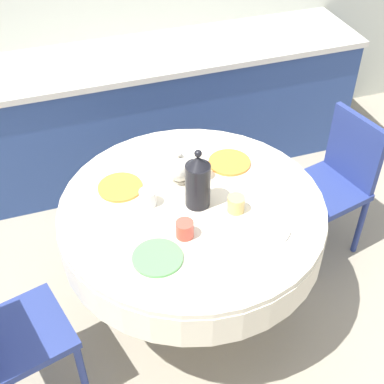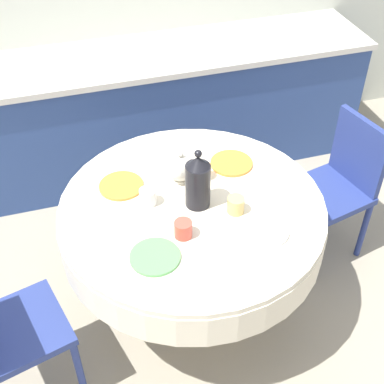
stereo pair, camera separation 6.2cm
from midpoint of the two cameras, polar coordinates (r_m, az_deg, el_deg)
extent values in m
plane|color=#9E937F|center=(3.12, 0.58, -11.88)|extent=(12.00, 12.00, 0.00)
cube|color=#2D4784|center=(3.81, -5.51, 8.05)|extent=(3.20, 0.60, 0.85)
cube|color=beige|center=(3.59, -5.97, 14.00)|extent=(3.24, 0.64, 0.04)
cylinder|color=brown|center=(3.10, 0.58, -11.66)|extent=(0.44, 0.44, 0.04)
cylinder|color=brown|center=(2.88, 0.62, -8.28)|extent=(0.11, 0.11, 0.52)
cylinder|color=silver|center=(2.63, 0.67, -3.30)|extent=(1.29, 1.29, 0.18)
cylinder|color=silver|center=(2.56, 0.69, -1.62)|extent=(1.28, 1.28, 0.03)
cube|color=navy|center=(3.20, 14.81, -0.14)|extent=(0.48, 0.48, 0.04)
cube|color=navy|center=(3.18, 17.96, 4.06)|extent=(0.12, 0.38, 0.42)
cylinder|color=navy|center=(3.18, 13.80, -6.18)|extent=(0.04, 0.04, 0.43)
cylinder|color=navy|center=(3.35, 9.94, -2.41)|extent=(0.04, 0.04, 0.43)
cylinder|color=navy|center=(3.38, 18.33, -3.85)|extent=(0.04, 0.04, 0.43)
cylinder|color=navy|center=(3.55, 14.45, -0.42)|extent=(0.04, 0.04, 0.43)
cube|color=navy|center=(2.58, -17.23, -13.82)|extent=(0.49, 0.49, 0.04)
cylinder|color=navy|center=(2.89, -14.08, -12.68)|extent=(0.04, 0.04, 0.43)
cylinder|color=navy|center=(2.69, -11.29, -18.02)|extent=(0.04, 0.04, 0.43)
cylinder|color=#5BA85B|center=(2.30, -3.20, -6.92)|extent=(0.22, 0.22, 0.01)
cylinder|color=#CC4C3D|center=(2.37, -0.20, -3.99)|extent=(0.08, 0.08, 0.08)
cylinder|color=white|center=(2.44, 8.50, -4.06)|extent=(0.22, 0.22, 0.01)
cylinder|color=#DBB766|center=(2.50, 5.40, -1.39)|extent=(0.08, 0.08, 0.08)
cylinder|color=orange|center=(2.66, -6.90, 0.66)|extent=(0.22, 0.22, 0.01)
cylinder|color=white|center=(2.53, -4.03, -0.53)|extent=(0.08, 0.08, 0.08)
cylinder|color=orange|center=(2.79, 4.86, 3.08)|extent=(0.22, 0.22, 0.01)
cylinder|color=#DBB766|center=(2.67, 1.74, 2.20)|extent=(0.08, 0.08, 0.08)
cylinder|color=black|center=(2.48, 1.34, 0.69)|extent=(0.12, 0.12, 0.23)
cone|color=black|center=(2.39, 1.40, 3.25)|extent=(0.11, 0.11, 0.05)
sphere|color=black|center=(2.36, 1.41, 4.09)|extent=(0.04, 0.04, 0.04)
cylinder|color=silver|center=(2.68, -0.56, 1.36)|extent=(0.08, 0.08, 0.01)
sphere|color=silver|center=(2.63, -0.57, 2.61)|extent=(0.14, 0.14, 0.14)
cylinder|color=silver|center=(2.65, 1.10, 3.04)|extent=(0.08, 0.02, 0.05)
sphere|color=silver|center=(2.58, -0.58, 4.06)|extent=(0.03, 0.03, 0.03)
camera|label=1|loc=(0.03, -89.29, 0.62)|focal=50.00mm
camera|label=2|loc=(0.03, 90.71, -0.62)|focal=50.00mm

